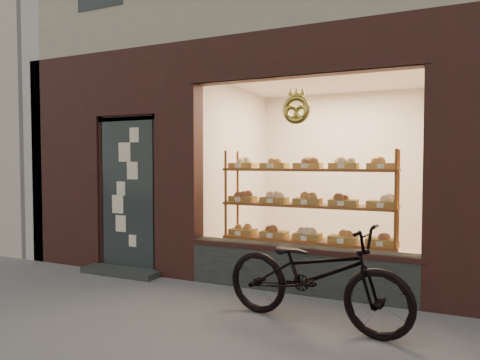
% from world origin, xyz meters
% --- Properties ---
extents(ground, '(90.00, 90.00, 0.00)m').
position_xyz_m(ground, '(0.00, 0.00, 0.00)').
color(ground, '#606060').
extents(display_shelf, '(2.20, 0.45, 1.70)m').
position_xyz_m(display_shelf, '(0.45, 2.55, 0.88)').
color(display_shelf, brown).
rests_on(display_shelf, ground).
extents(bicycle, '(1.94, 0.94, 0.98)m').
position_xyz_m(bicycle, '(0.88, 1.19, 0.49)').
color(bicycle, black).
rests_on(bicycle, ground).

